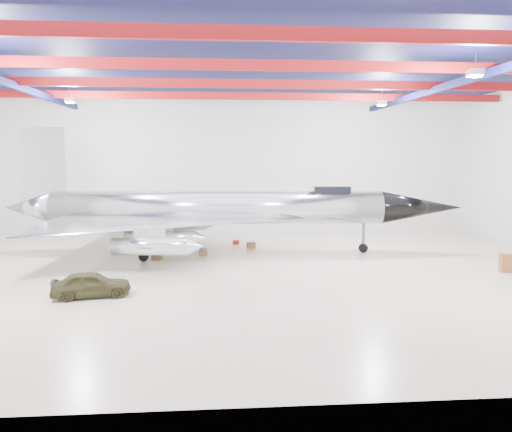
{
  "coord_description": "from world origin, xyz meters",
  "views": [
    {
      "loc": [
        -0.84,
        -26.69,
        6.2
      ],
      "look_at": [
        1.39,
        2.0,
        2.75
      ],
      "focal_mm": 35.0,
      "sensor_mm": 36.0,
      "label": 1
    }
  ],
  "objects": [
    {
      "name": "floor",
      "position": [
        0.0,
        0.0,
        0.0
      ],
      "size": [
        40.0,
        40.0,
        0.0
      ],
      "primitive_type": "plane",
      "color": "beige",
      "rests_on": "ground"
    },
    {
      "name": "wall_back",
      "position": [
        0.0,
        15.0,
        5.5
      ],
      "size": [
        40.0,
        0.0,
        40.0
      ],
      "primitive_type": "plane",
      "rotation": [
        1.57,
        0.0,
        0.0
      ],
      "color": "silver",
      "rests_on": "floor"
    },
    {
      "name": "ceiling",
      "position": [
        0.0,
        0.0,
        11.0
      ],
      "size": [
        40.0,
        40.0,
        0.0
      ],
      "primitive_type": "plane",
      "rotation": [
        3.14,
        0.0,
        0.0
      ],
      "color": "#0A0F38",
      "rests_on": "wall_back"
    },
    {
      "name": "ceiling_structure",
      "position": [
        0.0,
        0.0,
        10.32
      ],
      "size": [
        39.5,
        29.5,
        1.08
      ],
      "color": "maroon",
      "rests_on": "ceiling"
    },
    {
      "name": "jet_aircraft",
      "position": [
        -0.92,
        5.18,
        2.63
      ],
      "size": [
        29.47,
        17.97,
        8.03
      ],
      "rotation": [
        0.0,
        0.0,
        -0.07
      ],
      "color": "silver",
      "rests_on": "floor"
    },
    {
      "name": "jeep",
      "position": [
        -6.45,
        -4.65,
        0.58
      ],
      "size": [
        3.58,
        1.96,
        1.16
      ],
      "primitive_type": "imported",
      "rotation": [
        0.0,
        0.0,
        1.75
      ],
      "color": "#35341A",
      "rests_on": "floor"
    },
    {
      "name": "desk",
      "position": [
        14.9,
        -1.5,
        0.5
      ],
      "size": [
        1.17,
        0.75,
        1.0
      ],
      "primitive_type": "cube",
      "rotation": [
        0.0,
        0.0,
        -0.21
      ],
      "color": "brown",
      "rests_on": "floor"
    },
    {
      "name": "crate_ply",
      "position": [
        -4.53,
        3.32,
        0.2
      ],
      "size": [
        0.68,
        0.6,
        0.4
      ],
      "primitive_type": "cube",
      "rotation": [
        0.0,
        0.0,
        -0.28
      ],
      "color": "olive",
      "rests_on": "floor"
    },
    {
      "name": "toolbox_red",
      "position": [
        0.45,
        8.23,
        0.15
      ],
      "size": [
        0.47,
        0.4,
        0.29
      ],
      "primitive_type": "cube",
      "rotation": [
        0.0,
        0.0,
        0.18
      ],
      "color": "maroon",
      "rests_on": "floor"
    },
    {
      "name": "engine_drum",
      "position": [
        -1.75,
        4.38,
        0.22
      ],
      "size": [
        0.66,
        0.66,
        0.45
      ],
      "primitive_type": "cylinder",
      "rotation": [
        0.0,
        0.0,
        -0.42
      ],
      "color": "#59595B",
      "rests_on": "floor"
    },
    {
      "name": "parts_bin",
      "position": [
        1.43,
        6.71,
        0.19
      ],
      "size": [
        0.61,
        0.52,
        0.39
      ],
      "primitive_type": "cube",
      "rotation": [
        0.0,
        0.0,
        0.14
      ],
      "color": "olive",
      "rests_on": "floor"
    },
    {
      "name": "crate_small",
      "position": [
        -7.79,
        8.66,
        0.15
      ],
      "size": [
        0.51,
        0.46,
        0.3
      ],
      "primitive_type": "cube",
      "rotation": [
        0.0,
        0.0,
        0.33
      ],
      "color": "#59595B",
      "rests_on": "floor"
    },
    {
      "name": "oil_barrel",
      "position": [
        -1.74,
        4.26,
        0.16
      ],
      "size": [
        0.54,
        0.47,
        0.33
      ],
      "primitive_type": "cube",
      "rotation": [
        0.0,
        0.0,
        -0.23
      ],
      "color": "olive",
      "rests_on": "floor"
    }
  ]
}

